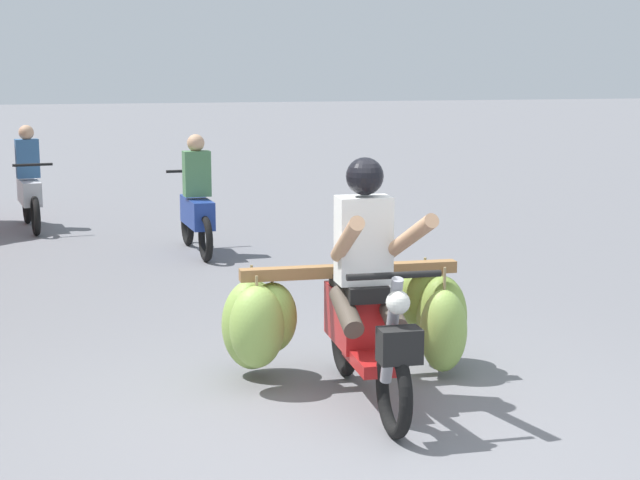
{
  "coord_description": "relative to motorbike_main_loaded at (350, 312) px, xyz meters",
  "views": [
    {
      "loc": [
        -1.82,
        -5.04,
        2.11
      ],
      "look_at": [
        0.25,
        1.58,
        0.9
      ],
      "focal_mm": 54.43,
      "sensor_mm": 36.0,
      "label": 1
    }
  ],
  "objects": [
    {
      "name": "ground_plane",
      "position": [
        -0.27,
        -0.96,
        -0.51
      ],
      "size": [
        120.0,
        120.0,
        0.0
      ],
      "primitive_type": "plane",
      "color": "slate"
    },
    {
      "name": "motorbike_main_loaded",
      "position": [
        0.0,
        0.0,
        0.0
      ],
      "size": [
        1.79,
        1.87,
        1.58
      ],
      "color": "black",
      "rests_on": "ground"
    },
    {
      "name": "motorbike_distant_ahead_right",
      "position": [
        -1.96,
        7.56,
        0.06
      ],
      "size": [
        0.5,
        1.62,
        1.4
      ],
      "color": "black",
      "rests_on": "ground"
    },
    {
      "name": "motorbike_distant_ahead_left",
      "position": [
        -0.14,
        5.04,
        0.06
      ],
      "size": [
        0.5,
        1.62,
        1.4
      ],
      "color": "black",
      "rests_on": "ground"
    }
  ]
}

